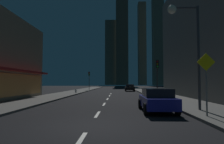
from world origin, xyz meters
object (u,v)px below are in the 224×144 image
object	(u,v)px
pedestrian_crossing_sign	(206,79)
traffic_light_near_right	(157,70)
car_parked_near	(157,100)
car_parked_far	(130,88)
street_lamp_right	(185,31)
fire_hydrant_far_left	(76,91)
traffic_light_far_left	(89,77)

from	to	relation	value
pedestrian_crossing_sign	traffic_light_near_right	bearing A→B (deg)	90.49
car_parked_near	car_parked_far	size ratio (longest dim) A/B	1.00
car_parked_far	pedestrian_crossing_sign	world-z (taller)	pedestrian_crossing_sign
pedestrian_crossing_sign	street_lamp_right	bearing A→B (deg)	95.40
car_parked_far	pedestrian_crossing_sign	size ratio (longest dim) A/B	1.34
car_parked_far	fire_hydrant_far_left	size ratio (longest dim) A/B	6.48
traffic_light_far_left	street_lamp_right	size ratio (longest dim) A/B	0.64
traffic_light_near_right	traffic_light_far_left	xyz separation A→B (m)	(-11.00, 23.03, 0.00)
pedestrian_crossing_sign	car_parked_near	bearing A→B (deg)	129.37
street_lamp_right	traffic_light_far_left	bearing A→B (deg)	108.53
car_parked_far	traffic_light_far_left	world-z (taller)	traffic_light_far_left
car_parked_near	traffic_light_far_left	bearing A→B (deg)	105.71
fire_hydrant_far_left	traffic_light_near_right	distance (m)	15.99
traffic_light_far_left	pedestrian_crossing_sign	size ratio (longest dim) A/B	1.33
car_parked_near	traffic_light_near_right	world-z (taller)	traffic_light_near_right
car_parked_far	traffic_light_far_left	size ratio (longest dim) A/B	1.01
fire_hydrant_far_left	street_lamp_right	xyz separation A→B (m)	(11.28, -20.30, 4.61)
car_parked_far	traffic_light_near_right	distance (m)	19.92
car_parked_far	street_lamp_right	bearing A→B (deg)	-86.50
traffic_light_far_left	pedestrian_crossing_sign	distance (m)	36.53
car_parked_near	traffic_light_far_left	distance (m)	33.69
fire_hydrant_far_left	pedestrian_crossing_sign	distance (m)	25.43
traffic_light_far_left	street_lamp_right	xyz separation A→B (m)	(10.88, -32.46, 1.87)
traffic_light_near_right	street_lamp_right	bearing A→B (deg)	-90.73
car_parked_near	street_lamp_right	distance (m)	4.68
street_lamp_right	car_parked_near	bearing A→B (deg)	176.57
car_parked_far	traffic_light_near_right	xyz separation A→B (m)	(1.90, -19.68, 2.45)
street_lamp_right	pedestrian_crossing_sign	xyz separation A→B (m)	(0.22, -2.33, -3.05)
car_parked_near	street_lamp_right	xyz separation A→B (m)	(1.78, -0.11, 4.33)
car_parked_near	street_lamp_right	world-z (taller)	street_lamp_right
street_lamp_right	fire_hydrant_far_left	bearing A→B (deg)	119.06
fire_hydrant_far_left	traffic_light_near_right	xyz separation A→B (m)	(11.40, -10.87, 2.74)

